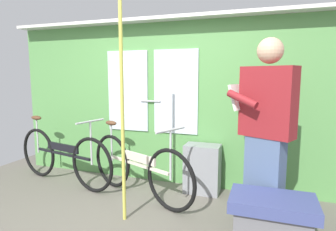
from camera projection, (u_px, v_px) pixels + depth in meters
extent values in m
cube|color=#666056|center=(124.00, 226.00, 2.82)|extent=(5.54, 4.13, 0.04)
cube|color=#56934C|center=(166.00, 104.00, 3.85)|extent=(4.54, 0.08, 2.15)
cube|color=silver|center=(128.00, 91.00, 3.96)|extent=(0.60, 0.02, 1.10)
cube|color=silver|center=(176.00, 92.00, 3.73)|extent=(0.60, 0.02, 1.10)
cylinder|color=#B2B2B7|center=(151.00, 101.00, 3.85)|extent=(0.28, 0.02, 0.02)
cube|color=silver|center=(164.00, 19.00, 3.61)|extent=(4.54, 0.28, 0.04)
torus|color=black|center=(92.00, 165.00, 3.57)|extent=(0.70, 0.20, 0.71)
torus|color=black|center=(39.00, 152.00, 4.14)|extent=(0.70, 0.20, 0.71)
cube|color=black|center=(63.00, 154.00, 3.85)|extent=(1.02, 0.26, 0.03)
cube|color=black|center=(63.00, 147.00, 3.84)|extent=(0.60, 0.16, 0.10)
cylinder|color=#B7B7BC|center=(37.00, 135.00, 4.11)|extent=(0.02, 0.02, 0.51)
ellipsoid|color=brown|center=(36.00, 118.00, 4.07)|extent=(0.21, 0.13, 0.06)
cylinder|color=#B7B7BC|center=(91.00, 143.00, 3.53)|extent=(0.02, 0.02, 0.55)
cylinder|color=#B7B7BC|center=(90.00, 121.00, 3.49)|extent=(0.12, 0.43, 0.02)
torus|color=black|center=(171.00, 180.00, 3.06)|extent=(0.66, 0.32, 0.70)
torus|color=black|center=(112.00, 161.00, 3.75)|extent=(0.66, 0.32, 0.70)
cube|color=beige|center=(138.00, 165.00, 3.40)|extent=(0.92, 0.42, 0.03)
cube|color=beige|center=(138.00, 158.00, 3.38)|extent=(0.54, 0.25, 0.10)
cylinder|color=#B7B7BC|center=(112.00, 142.00, 3.72)|extent=(0.02, 0.02, 0.51)
ellipsoid|color=brown|center=(111.00, 123.00, 3.68)|extent=(0.22, 0.16, 0.06)
cylinder|color=#B7B7BC|center=(171.00, 155.00, 3.02)|extent=(0.02, 0.02, 0.55)
cylinder|color=#B7B7BC|center=(171.00, 130.00, 2.98)|extent=(0.20, 0.41, 0.02)
cube|color=slate|center=(264.00, 181.00, 2.76)|extent=(0.39, 0.31, 0.88)
cube|color=maroon|center=(268.00, 102.00, 2.66)|extent=(0.53, 0.39, 0.66)
sphere|color=tan|center=(270.00, 51.00, 2.59)|extent=(0.24, 0.24, 0.24)
cube|color=silver|center=(241.00, 97.00, 2.85)|extent=(0.24, 0.35, 0.26)
cylinder|color=maroon|center=(242.00, 99.00, 2.59)|extent=(0.31, 0.19, 0.17)
cylinder|color=maroon|center=(265.00, 97.00, 2.91)|extent=(0.31, 0.19, 0.17)
cube|color=gray|center=(202.00, 169.00, 3.57)|extent=(0.44, 0.28, 0.61)
cylinder|color=#C6C14C|center=(122.00, 115.00, 2.78)|extent=(0.04, 0.04, 2.15)
cube|color=#3D477F|center=(273.00, 203.00, 2.39)|extent=(0.70, 0.44, 0.10)
cube|color=slate|center=(271.00, 228.00, 2.42)|extent=(0.60, 0.36, 0.35)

